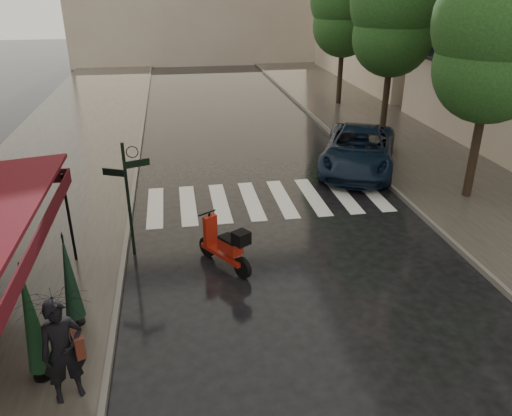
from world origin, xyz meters
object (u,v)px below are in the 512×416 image
object	(u,v)px
parked_car	(359,149)
parasol_front	(31,319)
scooter	(226,247)
pedestrian_with_umbrella	(55,313)
parasol_back	(69,277)

from	to	relation	value
parked_car	parasol_front	size ratio (longest dim) A/B	2.39
scooter	parked_car	world-z (taller)	parked_car
pedestrian_with_umbrella	parasol_back	bearing A→B (deg)	72.75
pedestrian_with_umbrella	scooter	xyz separation A→B (m)	(3.14, 3.97, -1.24)
parked_car	parasol_back	distance (m)	12.45
scooter	parasol_front	size ratio (longest dim) A/B	0.74
scooter	parasol_front	bearing A→B (deg)	-169.80
scooter	parked_car	bearing A→B (deg)	15.38
scooter	parasol_back	xyz separation A→B (m)	(-3.35, -1.91, 0.64)
parked_car	parasol_front	xyz separation A→B (m)	(-9.57, -9.88, 0.60)
pedestrian_with_umbrella	scooter	distance (m)	5.21
pedestrian_with_umbrella	scooter	world-z (taller)	pedestrian_with_umbrella
scooter	parked_car	xyz separation A→B (m)	(5.86, 6.46, 0.18)
pedestrian_with_umbrella	parasol_front	xyz separation A→B (m)	(-0.57, 0.55, -0.45)
parasol_back	scooter	bearing A→B (deg)	29.62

